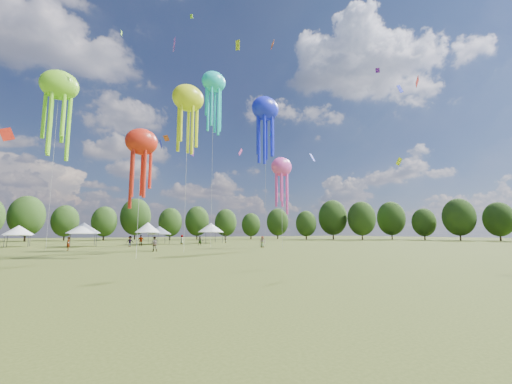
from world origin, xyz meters
TOP-DOWN VIEW (x-y plane):
  - ground at (0.00, 0.00)m, footprint 300.00×300.00m
  - spectator_near at (-5.06, 31.63)m, footprint 1.00×0.84m
  - spectators_far at (3.92, 47.71)m, footprint 31.13×22.67m
  - festival_tents at (-1.84, 55.05)m, footprint 39.90×11.56m
  - show_kites at (4.57, 38.51)m, footprint 41.41×24.92m
  - small_kites at (0.45, 42.62)m, footprint 81.09×59.85m
  - treeline at (-3.87, 62.51)m, footprint 201.57×95.24m

SIDE VIEW (x-z plane):
  - ground at x=0.00m, z-range 0.00..0.00m
  - spectators_far at x=3.92m, z-range -0.06..1.86m
  - spectator_near at x=-5.06m, z-range 0.00..1.84m
  - festival_tents at x=-1.84m, z-range 0.89..5.34m
  - treeline at x=-3.87m, z-range -0.17..13.26m
  - show_kites at x=4.57m, z-range 6.24..36.63m
  - small_kites at x=0.45m, z-range 8.52..52.63m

